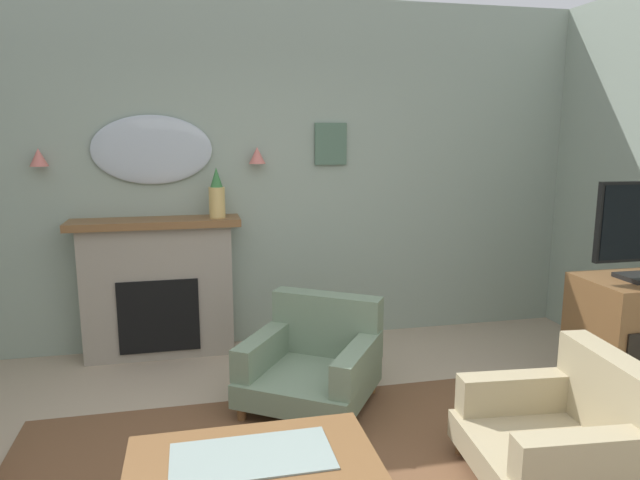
% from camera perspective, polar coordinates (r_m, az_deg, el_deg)
% --- Properties ---
extents(wall_back, '(6.95, 0.10, 2.96)m').
position_cam_1_polar(wall_back, '(5.06, -7.08, 6.33)').
color(wall_back, '#93A393').
rests_on(wall_back, ground).
extents(fireplace, '(1.36, 0.36, 1.16)m').
position_cam_1_polar(fireplace, '(4.98, -15.65, -4.72)').
color(fireplace, gray).
rests_on(fireplace, ground).
extents(mantel_vase_right, '(0.13, 0.13, 0.41)m').
position_cam_1_polar(mantel_vase_right, '(4.80, -10.15, 4.33)').
color(mantel_vase_right, tan).
rests_on(mantel_vase_right, fireplace).
extents(wall_mirror, '(0.96, 0.06, 0.56)m').
position_cam_1_polar(wall_mirror, '(4.95, -16.24, 8.55)').
color(wall_mirror, '#B2BCC6').
extents(wall_sconce_left, '(0.14, 0.14, 0.14)m').
position_cam_1_polar(wall_sconce_left, '(5.02, -26.04, 7.35)').
color(wall_sconce_left, '#D17066').
extents(wall_sconce_right, '(0.14, 0.14, 0.14)m').
position_cam_1_polar(wall_sconce_right, '(4.92, -6.23, 8.32)').
color(wall_sconce_right, '#D17066').
extents(framed_picture, '(0.28, 0.03, 0.36)m').
position_cam_1_polar(framed_picture, '(5.09, 1.06, 9.47)').
color(framed_picture, '#4C6B56').
extents(coffee_table, '(1.10, 0.60, 0.45)m').
position_cam_1_polar(coffee_table, '(2.78, -6.70, -21.49)').
color(coffee_table, brown).
rests_on(coffee_table, ground).
extents(armchair_in_corner, '(0.88, 0.88, 0.71)m').
position_cam_1_polar(armchair_in_corner, '(3.46, 23.09, -16.95)').
color(armchair_in_corner, tan).
rests_on(armchair_in_corner, ground).
extents(armchair_near_fireplace, '(1.12, 1.13, 0.71)m').
position_cam_1_polar(armchair_near_fireplace, '(4.07, -0.54, -11.73)').
color(armchair_near_fireplace, gray).
rests_on(armchair_near_fireplace, ground).
extents(tv_cabinet, '(0.80, 0.57, 0.90)m').
position_cam_1_polar(tv_cabinet, '(4.51, 28.93, -8.89)').
color(tv_cabinet, brown).
rests_on(tv_cabinet, ground).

